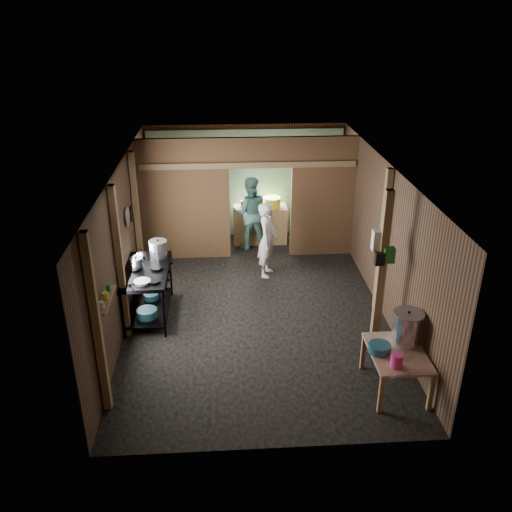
{
  "coord_description": "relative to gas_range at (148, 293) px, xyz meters",
  "views": [
    {
      "loc": [
        -0.55,
        -8.53,
        5.0
      ],
      "look_at": [
        0.0,
        -0.2,
        1.1
      ],
      "focal_mm": 37.84,
      "sensor_mm": 36.0,
      "label": 1
    }
  ],
  "objects": [
    {
      "name": "blue_tub_back",
      "position": [
        0.0,
        0.27,
        -0.22
      ],
      "size": [
        0.26,
        0.26,
        0.11
      ],
      "primitive_type": "cylinder",
      "color": "#1E4C59",
      "rests_on": "gas_range"
    },
    {
      "name": "partition_left",
      "position": [
        0.55,
        2.4,
        0.85
      ],
      "size": [
        1.85,
        0.1,
        2.6
      ],
      "primitive_type": "cube",
      "color": "brown",
      "rests_on": "floor"
    },
    {
      "name": "post_left_a",
      "position": [
        -0.3,
        -2.4,
        0.85
      ],
      "size": [
        0.1,
        0.12,
        2.6
      ],
      "primitive_type": "cube",
      "color": "#977554",
      "rests_on": "floor"
    },
    {
      "name": "wall_left",
      "position": [
        -0.37,
        0.2,
        0.85
      ],
      "size": [
        0.0,
        7.0,
        2.6
      ],
      "primitive_type": "cube",
      "color": "brown",
      "rests_on": "ground"
    },
    {
      "name": "bag_white",
      "position": [
        3.68,
        -1.02,
        1.33
      ],
      "size": [
        0.22,
        0.15,
        0.32
      ],
      "primitive_type": "cube",
      "color": "silver",
      "rests_on": "post_free"
    },
    {
      "name": "wall_right",
      "position": [
        4.13,
        0.2,
        0.85
      ],
      "size": [
        0.0,
        7.0,
        2.6
      ],
      "primitive_type": "cube",
      "color": "brown",
      "rests_on": "ground"
    },
    {
      "name": "ceiling",
      "position": [
        1.88,
        0.2,
        2.15
      ],
      "size": [
        4.5,
        7.0,
        0.0
      ],
      "primitive_type": "cube",
      "color": "#3D3C3B",
      "rests_on": "ground"
    },
    {
      "name": "floor",
      "position": [
        1.88,
        0.2,
        -0.45
      ],
      "size": [
        4.5,
        7.0,
        0.0
      ],
      "primitive_type": "cube",
      "color": "black",
      "rests_on": "ground"
    },
    {
      "name": "post_left_b",
      "position": [
        -0.3,
        -0.6,
        0.85
      ],
      "size": [
        0.1,
        0.12,
        2.6
      ],
      "primitive_type": "cube",
      "color": "#977554",
      "rests_on": "floor"
    },
    {
      "name": "jar_white",
      "position": [
        -0.27,
        -2.15,
        1.01
      ],
      "size": [
        0.07,
        0.07,
        0.1
      ],
      "primitive_type": "cylinder",
      "color": "silver",
      "rests_on": "wall_shelf"
    },
    {
      "name": "stove_saucepan",
      "position": [
        -0.17,
        0.42,
        0.5
      ],
      "size": [
        0.16,
        0.16,
        0.09
      ],
      "primitive_type": "cylinder",
      "rotation": [
        0.0,
        0.0,
        -0.12
      ],
      "color": "silver",
      "rests_on": "gas_range"
    },
    {
      "name": "post_right",
      "position": [
        4.06,
        0.0,
        0.85
      ],
      "size": [
        0.1,
        0.12,
        2.6
      ],
      "primitive_type": "cube",
      "color": "#977554",
      "rests_on": "floor"
    },
    {
      "name": "prep_table",
      "position": [
        3.71,
        -2.24,
        -0.15
      ],
      "size": [
        0.76,
        1.04,
        0.62
      ],
      "primitive_type": null,
      "color": "tan",
      "rests_on": "floor"
    },
    {
      "name": "wash_basin",
      "position": [
        3.45,
        -2.22,
        0.22
      ],
      "size": [
        0.33,
        0.33,
        0.12
      ],
      "primitive_type": "cylinder",
      "rotation": [
        0.0,
        0.0,
        0.06
      ],
      "color": "#1E4C59",
      "rests_on": "prep_table"
    },
    {
      "name": "wall_front",
      "position": [
        1.88,
        -3.3,
        0.85
      ],
      "size": [
        4.5,
        0.0,
        2.6
      ],
      "primitive_type": "cube",
      "color": "brown",
      "rests_on": "ground"
    },
    {
      "name": "worker_back",
      "position": [
        1.93,
        2.86,
        0.37
      ],
      "size": [
        0.81,
        0.63,
        1.66
      ],
      "primitive_type": "imported",
      "rotation": [
        0.0,
        0.0,
        3.15
      ],
      "color": "slate",
      "rests_on": "floor"
    },
    {
      "name": "stock_pot",
      "position": [
        3.89,
        -2.01,
        0.4
      ],
      "size": [
        0.54,
        0.54,
        0.51
      ],
      "primitive_type": null,
      "rotation": [
        0.0,
        0.0,
        -0.28
      ],
      "color": "silver",
      "rests_on": "prep_table"
    },
    {
      "name": "pan_lid_small",
      "position": [
        -0.33,
        1.0,
        1.1
      ],
      "size": [
        0.03,
        0.3,
        0.3
      ],
      "primitive_type": "cylinder",
      "rotation": [
        0.0,
        1.57,
        0.0
      ],
      "color": "black",
      "rests_on": "wall_left"
    },
    {
      "name": "partition_right",
      "position": [
        3.46,
        2.4,
        0.85
      ],
      "size": [
        1.35,
        0.1,
        2.6
      ],
      "primitive_type": "cube",
      "color": "brown",
      "rests_on": "floor"
    },
    {
      "name": "bag_black",
      "position": [
        3.66,
        -1.18,
        1.1
      ],
      "size": [
        0.14,
        0.1,
        0.2
      ],
      "primitive_type": "cube",
      "color": "black",
      "rests_on": "post_free"
    },
    {
      "name": "post_free",
      "position": [
        3.73,
        -1.1,
        0.85
      ],
      "size": [
        0.12,
        0.12,
        2.6
      ],
      "primitive_type": "cube",
      "color": "#977554",
      "rests_on": "floor"
    },
    {
      "name": "pan_lid_big",
      "position": [
        -0.33,
        0.6,
        1.2
      ],
      "size": [
        0.03,
        0.34,
        0.34
      ],
      "primitive_type": "cylinder",
      "rotation": [
        0.0,
        1.57,
        0.0
      ],
      "color": "gray",
      "rests_on": "wall_left"
    },
    {
      "name": "bag_green",
      "position": [
        3.8,
        -1.16,
        1.15
      ],
      "size": [
        0.16,
        0.12,
        0.24
      ],
      "primitive_type": "cube",
      "color": "#1F7822",
      "rests_on": "post_free"
    },
    {
      "name": "blue_tub_front",
      "position": [
        0.0,
        -0.34,
        -0.21
      ],
      "size": [
        0.34,
        0.34,
        0.14
      ],
      "primitive_type": "cylinder",
      "color": "#1E4C59",
      "rests_on": "gas_range"
    },
    {
      "name": "turquoise_panel",
      "position": [
        1.88,
        3.64,
        0.8
      ],
      "size": [
        4.4,
        0.06,
        2.5
      ],
      "primitive_type": "cube",
      "color": "#87C3BD",
      "rests_on": "wall_back"
    },
    {
      "name": "red_cup",
      "position": [
        1.8,
        3.15,
        0.47
      ],
      "size": [
        0.13,
        0.13,
        0.16
      ],
      "primitive_type": "cylinder",
      "color": "#AE313F",
      "rests_on": "back_counter"
    },
    {
      "name": "post_left_c",
      "position": [
        -0.3,
        1.4,
        0.85
      ],
      "size": [
        0.1,
        0.12,
        2.6
      ],
      "primitive_type": "cube",
      "color": "#977554",
      "rests_on": "floor"
    },
    {
      "name": "wall_back",
      "position": [
        1.88,
        3.7,
        0.85
      ],
      "size": [
        4.5,
        0.0,
        2.6
      ],
      "primitive_type": "cube",
      "color": "brown",
      "rests_on": "ground"
    },
    {
      "name": "partition_header",
      "position": [
        2.13,
        2.4,
        1.85
      ],
      "size": [
        1.3,
        0.1,
        0.6
      ],
      "primitive_type": "cube",
      "color": "brown",
      "rests_on": "wall_back"
    },
    {
      "name": "cook",
      "position": [
        2.2,
        1.47,
        0.31
      ],
      "size": [
        0.51,
        0.64,
        1.53
      ],
      "primitive_type": "imported",
      "rotation": [
        0.0,
        0.0,
        1.28
      ],
      "color": "white",
      "rests_on": "floor"
    },
    {
      "name": "back_counter",
      "position": [
        2.18,
        3.15,
        -0.03
      ],
      "size": [
        1.2,
        0.5,
        0.85
      ],
      "primitive_type": "cube",
      "color": "#977554",
      "rests_on": "floor"
    },
    {
      "name": "wall_shelf",
      "position": [
        -0.27,
        -1.9,
        0.95
      ],
      "size": [
        0.14,
        0.8,
        0.03
      ],
      "primitive_type": "cube",
      "color": "#977554",
      "rests_on": "wall_left"
    },
    {
      "name": "wall_clock",
      "position": [
        2.13,
        3.6,
        1.45
      ],
      "size": [
        0.2,
        0.03,
        0.2
      ],
      "primitive_type": "cylinder",
      "rotation": [
        1.57,
        0.0,
        0.0
      ],
      "color": "silver",
      "rests_on": "wall_back"
    },
    {
      "name": "stove_pot_med",
      "position": [
        -0.17,
        0.09,
        0.54
      ],
      "size": [
        0.26,
        0.26,
        0.2
      ],
      "primitive_type": null,
      "rotation": [
        0.0,
        0.0,
        -0.16
      ],
      "color": "silver",
      "rests_on": "gas_range"
    },
    {
      "name": "cross_beam",
      "position": [
        1.88,
        2.35,
        1.6
      ],
      "size": [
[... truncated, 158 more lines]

